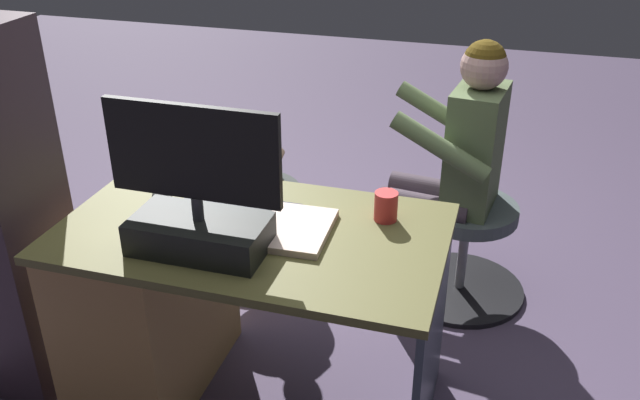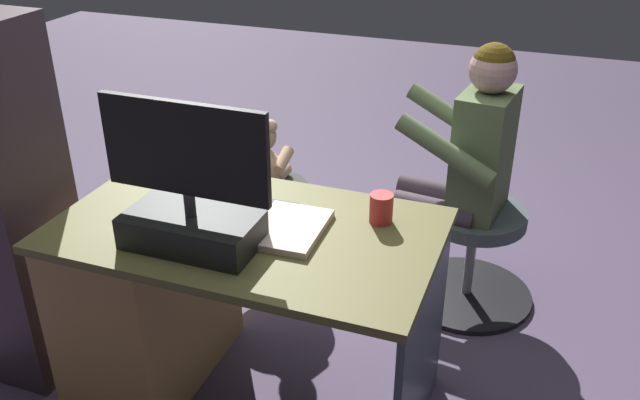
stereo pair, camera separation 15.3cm
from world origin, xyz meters
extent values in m
plane|color=#50425D|center=(0.00, 0.00, 0.00)|extent=(10.00, 10.00, 0.00)
cube|color=brown|center=(0.00, 0.42, 0.73)|extent=(1.29, 0.75, 0.03)
cube|color=#A47E44|center=(0.43, 0.42, 0.36)|extent=(0.41, 0.69, 0.72)
cube|color=#404B56|center=(-0.62, 0.42, 0.36)|extent=(0.02, 0.67, 0.72)
cube|color=black|center=(0.11, 0.59, 0.80)|extent=(0.43, 0.23, 0.11)
cylinder|color=#333338|center=(0.11, 0.59, 0.89)|extent=(0.04, 0.04, 0.08)
cube|color=black|center=(0.11, 0.59, 1.08)|extent=(0.55, 0.02, 0.30)
cube|color=#19598C|center=(0.11, 0.57, 1.08)|extent=(0.51, 0.00, 0.27)
cube|color=black|center=(0.09, 0.31, 0.76)|extent=(0.42, 0.14, 0.02)
ellipsoid|color=#2C2C2C|center=(0.39, 0.31, 0.77)|extent=(0.06, 0.10, 0.04)
cylinder|color=red|center=(-0.41, 0.24, 0.80)|extent=(0.08, 0.08, 0.10)
cube|color=black|center=(0.36, 0.40, 0.76)|extent=(0.08, 0.16, 0.02)
cube|color=beige|center=(-0.15, 0.41, 0.76)|extent=(0.23, 0.31, 0.02)
cylinder|color=black|center=(0.32, -0.39, 0.01)|extent=(0.58, 0.58, 0.03)
cylinder|color=gray|center=(0.32, -0.39, 0.21)|extent=(0.04, 0.04, 0.38)
cylinder|color=#3C4140|center=(0.32, -0.39, 0.43)|extent=(0.43, 0.43, 0.06)
ellipsoid|color=#D6A982|center=(0.32, -0.39, 0.56)|extent=(0.19, 0.16, 0.20)
sphere|color=#D6A982|center=(0.32, -0.39, 0.72)|extent=(0.15, 0.15, 0.15)
sphere|color=beige|center=(0.32, -0.45, 0.71)|extent=(0.06, 0.06, 0.06)
sphere|color=#D6A982|center=(0.27, -0.39, 0.77)|extent=(0.06, 0.06, 0.06)
sphere|color=#D6A982|center=(0.38, -0.39, 0.77)|extent=(0.06, 0.06, 0.06)
cylinder|color=#D6A982|center=(0.23, -0.42, 0.60)|extent=(0.06, 0.15, 0.10)
cylinder|color=#D6A982|center=(0.42, -0.42, 0.60)|extent=(0.06, 0.15, 0.10)
cylinder|color=#D6A982|center=(0.27, -0.49, 0.49)|extent=(0.06, 0.12, 0.06)
cylinder|color=#D6A982|center=(0.37, -0.49, 0.49)|extent=(0.06, 0.12, 0.06)
cylinder|color=black|center=(-0.65, -0.51, 0.01)|extent=(0.60, 0.60, 0.03)
cylinder|color=gray|center=(-0.65, -0.51, 0.21)|extent=(0.04, 0.04, 0.38)
cylinder|color=#465152|center=(-0.65, -0.51, 0.43)|extent=(0.45, 0.45, 0.06)
cube|color=#586B44|center=(-0.65, -0.51, 0.73)|extent=(0.24, 0.34, 0.54)
sphere|color=tan|center=(-0.65, -0.51, 1.09)|extent=(0.19, 0.19, 0.19)
sphere|color=#4D3B10|center=(-0.65, -0.51, 1.11)|extent=(0.18, 0.18, 0.18)
cylinder|color=#586B44|center=(-0.52, -0.29, 0.81)|extent=(0.43, 0.13, 0.25)
cylinder|color=#586B44|center=(-0.48, -0.69, 0.81)|extent=(0.43, 0.13, 0.25)
cylinder|color=#423541|center=(-0.48, -0.40, 0.48)|extent=(0.37, 0.15, 0.11)
cylinder|color=#423541|center=(-0.31, -0.38, 0.23)|extent=(0.10, 0.10, 0.46)
cylinder|color=#423541|center=(-0.46, -0.57, 0.48)|extent=(0.37, 0.15, 0.11)
cylinder|color=#423541|center=(-0.28, -0.55, 0.23)|extent=(0.10, 0.10, 0.46)
camera|label=1|loc=(-0.77, 2.24, 1.88)|focal=38.26mm
camera|label=2|loc=(-0.92, 2.19, 1.88)|focal=38.26mm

